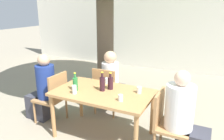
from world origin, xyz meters
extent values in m
plane|color=gray|center=(0.00, 0.00, 0.00)|extent=(30.00, 30.00, 0.00)
cube|color=silver|center=(0.00, 4.02, 1.40)|extent=(10.00, 0.08, 2.80)
cylinder|color=brown|center=(-0.61, 1.24, 1.12)|extent=(0.34, 0.34, 2.23)
cube|color=#B27F4C|center=(0.00, 0.00, 0.71)|extent=(1.43, 0.86, 0.04)
cylinder|color=#B27F4C|center=(-0.66, -0.37, 0.35)|extent=(0.06, 0.06, 0.69)
cylinder|color=#B27F4C|center=(0.66, -0.37, 0.35)|extent=(0.06, 0.06, 0.69)
cylinder|color=#B27F4C|center=(-0.66, 0.37, 0.35)|extent=(0.06, 0.06, 0.69)
cylinder|color=#B27F4C|center=(0.66, 0.37, 0.35)|extent=(0.06, 0.06, 0.69)
cube|color=#A87A4C|center=(-1.04, 0.00, 0.41)|extent=(0.44, 0.44, 0.04)
cube|color=#A87A4C|center=(-0.84, 0.00, 0.66)|extent=(0.04, 0.44, 0.45)
cylinder|color=#A87A4C|center=(-1.23, 0.19, 0.20)|extent=(0.04, 0.04, 0.39)
cylinder|color=#A87A4C|center=(-1.23, -0.19, 0.20)|extent=(0.04, 0.04, 0.39)
cylinder|color=#A87A4C|center=(-0.85, 0.19, 0.20)|extent=(0.04, 0.04, 0.39)
cylinder|color=#A87A4C|center=(-0.85, -0.19, 0.20)|extent=(0.04, 0.04, 0.39)
cube|color=#A87A4C|center=(1.04, 0.00, 0.41)|extent=(0.44, 0.44, 0.04)
cube|color=#A87A4C|center=(0.84, 0.00, 0.66)|extent=(0.04, 0.44, 0.45)
cylinder|color=#A87A4C|center=(1.23, 0.19, 0.20)|extent=(0.04, 0.04, 0.39)
cylinder|color=#A87A4C|center=(0.85, 0.19, 0.20)|extent=(0.04, 0.04, 0.39)
cube|color=#A87A4C|center=(-0.29, 0.75, 0.41)|extent=(0.44, 0.44, 0.04)
cube|color=#A87A4C|center=(-0.29, 0.55, 0.66)|extent=(0.44, 0.04, 0.45)
cylinder|color=#A87A4C|center=(-0.10, 0.94, 0.20)|extent=(0.04, 0.04, 0.39)
cylinder|color=#A87A4C|center=(-0.48, 0.94, 0.20)|extent=(0.04, 0.04, 0.39)
cylinder|color=#A87A4C|center=(-0.10, 0.56, 0.20)|extent=(0.04, 0.04, 0.39)
cylinder|color=#A87A4C|center=(-0.48, 0.56, 0.20)|extent=(0.04, 0.04, 0.39)
cube|color=#383842|center=(-1.30, 0.00, 0.22)|extent=(0.40, 0.28, 0.43)
cylinder|color=navy|center=(-1.10, 0.00, 0.71)|extent=(0.31, 0.31, 0.57)
sphere|color=tan|center=(-1.10, 0.00, 1.09)|extent=(0.20, 0.20, 0.20)
cylinder|color=white|center=(1.10, 0.00, 0.72)|extent=(0.36, 0.36, 0.58)
sphere|color=beige|center=(1.10, 0.00, 1.10)|extent=(0.20, 0.20, 0.20)
cube|color=#383842|center=(-0.29, 1.01, 0.22)|extent=(0.28, 0.40, 0.43)
cylinder|color=white|center=(-0.29, 0.81, 0.69)|extent=(0.31, 0.31, 0.52)
sphere|color=tan|center=(-0.29, 0.81, 1.05)|extent=(0.23, 0.23, 0.23)
cylinder|color=#287A38|center=(-0.39, -0.14, 0.83)|extent=(0.08, 0.08, 0.19)
cylinder|color=#287A38|center=(-0.39, -0.14, 0.96)|extent=(0.03, 0.03, 0.07)
cylinder|color=gold|center=(-0.39, -0.14, 1.00)|extent=(0.04, 0.04, 0.01)
cylinder|color=#331923|center=(0.05, 0.14, 0.82)|extent=(0.08, 0.08, 0.18)
cylinder|color=#331923|center=(0.05, 0.14, 0.95)|extent=(0.03, 0.03, 0.06)
cylinder|color=gold|center=(0.05, 0.14, 0.99)|extent=(0.04, 0.04, 0.01)
cylinder|color=#331923|center=(-0.03, 0.03, 0.83)|extent=(0.08, 0.08, 0.21)
cylinder|color=#331923|center=(-0.03, 0.03, 0.97)|extent=(0.03, 0.03, 0.07)
cylinder|color=gold|center=(-0.03, 0.03, 1.01)|extent=(0.04, 0.04, 0.01)
cylinder|color=white|center=(-0.33, -0.25, 0.79)|extent=(0.06, 0.06, 0.12)
cylinder|color=silver|center=(-0.11, 0.34, 0.78)|extent=(0.06, 0.06, 0.09)
cylinder|color=silver|center=(0.49, 0.18, 0.78)|extent=(0.07, 0.07, 0.09)
cylinder|color=white|center=(0.36, -0.18, 0.77)|extent=(0.06, 0.06, 0.09)
camera|label=1|loc=(1.43, -2.62, 1.94)|focal=35.00mm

